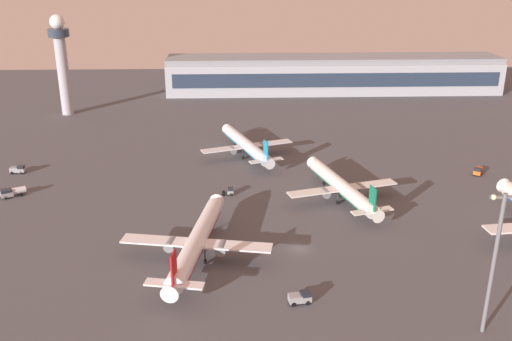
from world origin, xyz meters
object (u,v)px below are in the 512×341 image
Objects in this scene: control_tower at (61,58)px; fuel_truck at (12,192)px; airplane_mid_apron at (342,187)px; cargo_loader at (18,169)px; baggage_tractor at (478,171)px; airplane_far_stand at (197,242)px; airplane_taxiway_distant at (247,145)px; apron_light_east at (495,256)px; maintenance_van at (300,297)px; pushback_tug at (230,191)px.

control_tower reaches higher than fuel_truck.
cargo_loader is (-91.25, 22.71, -2.55)m from airplane_mid_apron.
baggage_tractor is (137.55, -71.65, -21.21)m from control_tower.
airplane_far_stand is 1.08× the size of airplane_mid_apron.
apron_light_east is (38.44, -90.55, 10.91)m from airplane_taxiway_distant.
maintenance_van is 52.44m from pushback_tug.
control_tower is 180.90m from apron_light_east.
airplane_far_stand is at bearing -153.31° from fuel_truck.
control_tower is at bearing 126.72° from airplane_far_stand.
baggage_tractor is at bearing -35.05° from airplane_taxiway_distant.
control_tower is at bearing 120.90° from airplane_mid_apron.
cargo_loader reaches higher than pushback_tug.
airplane_far_stand is 65.17m from airplane_taxiway_distant.
cargo_loader is 64.71m from pushback_tug.
pushback_tug is (6.63, 33.64, -2.92)m from airplane_far_stand.
airplane_taxiway_distant reaches higher than fuel_truck.
airplane_mid_apron is at bearing 104.58° from apron_light_east.
apron_light_east is at bearing -86.87° from airplane_taxiway_distant.
airplane_taxiway_distant is 8.11× the size of baggage_tractor.
control_tower reaches higher than airplane_far_stand.
fuel_truck is 129.99m from baggage_tractor.
maintenance_van is 1.44× the size of pushback_tug.
control_tower reaches higher than maintenance_van.
airplane_far_stand reaches higher than airplane_taxiway_distant.
control_tower is at bearing -141.97° from pushback_tug.
airplane_mid_apron is 5.79× the size of fuel_truck.
airplane_mid_apron is at bearing 75.86° from cargo_loader.
airplane_taxiway_distant is at bearing -37.12° from control_tower.
maintenance_van is at bearing 14.81° from pushback_tug.
airplane_far_stand is 1.11× the size of airplane_taxiway_distant.
maintenance_van is 0.68× the size of fuel_truck.
airplane_mid_apron is 42.51m from airplane_taxiway_distant.
cargo_loader is 1.35× the size of pushback_tug.
cargo_loader is at bearing 143.51° from apron_light_east.
apron_light_east reaches higher than maintenance_van.
baggage_tractor is 73.02m from pushback_tug.
airplane_far_stand reaches higher than maintenance_van.
apron_light_east is (14.43, -55.48, 10.88)m from airplane_mid_apron.
airplane_taxiway_distant is 12.01× the size of pushback_tug.
airplane_mid_apron reaches higher than airplane_taxiway_distant.
airplane_mid_apron is 1.48× the size of apron_light_east.
control_tower is 5.94× the size of fuel_truck.
control_tower reaches higher than baggage_tractor.
maintenance_van is (8.26, -81.17, -2.53)m from airplane_taxiway_distant.
apron_light_east is (50.18, -26.45, 10.63)m from airplane_far_stand.
apron_light_east reaches higher than airplane_taxiway_distant.
maintenance_van is 34.35m from apron_light_east.
airplane_far_stand is 13.32× the size of pushback_tug.
airplane_far_stand is 9.00× the size of baggage_tractor.
apron_light_east is at bearing 53.34° from cargo_loader.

